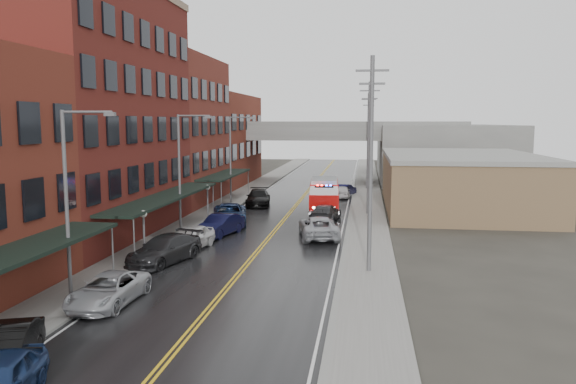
{
  "coord_description": "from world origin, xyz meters",
  "views": [
    {
      "loc": [
        6.9,
        -16.07,
        8.46
      ],
      "look_at": [
        0.95,
        27.03,
        3.0
      ],
      "focal_mm": 35.0,
      "sensor_mm": 36.0,
      "label": 1
    }
  ],
  "objects": [
    {
      "name": "parked_car_left_2",
      "position": [
        -4.83,
        7.83,
        0.71
      ],
      "size": [
        2.53,
        5.18,
        1.42
      ],
      "primitive_type": "imported",
      "rotation": [
        0.0,
        0.0,
        -0.04
      ],
      "color": "#9B9DA2",
      "rests_on": "ground"
    },
    {
      "name": "parked_car_left_7",
      "position": [
        -3.77,
        39.2,
        0.82
      ],
      "size": [
        3.02,
        5.91,
        1.64
      ],
      "primitive_type": "imported",
      "rotation": [
        0.0,
        0.0,
        0.13
      ],
      "color": "black",
      "rests_on": "ground"
    },
    {
      "name": "awning_2",
      "position": [
        -7.49,
        40.5,
        2.99
      ],
      "size": [
        2.6,
        13.0,
        3.09
      ],
      "color": "black",
      "rests_on": "ground"
    },
    {
      "name": "road",
      "position": [
        0.0,
        30.0,
        0.01
      ],
      "size": [
        11.0,
        160.0,
        0.02
      ],
      "primitive_type": "cube",
      "color": "black",
      "rests_on": "ground"
    },
    {
      "name": "utility_pole_1",
      "position": [
        7.2,
        35.0,
        6.31
      ],
      "size": [
        1.8,
        0.24,
        12.0
      ],
      "color": "#59595B",
      "rests_on": "ground"
    },
    {
      "name": "street_lamp_2",
      "position": [
        -6.55,
        40.0,
        5.19
      ],
      "size": [
        2.64,
        0.22,
        9.0
      ],
      "color": "#59595B",
      "rests_on": "ground"
    },
    {
      "name": "parked_car_right_1",
      "position": [
        3.6,
        31.23,
        0.73
      ],
      "size": [
        2.72,
        5.27,
        1.46
      ],
      "primitive_type": "imported",
      "rotation": [
        0.0,
        0.0,
        3.0
      ],
      "color": "#28292B",
      "rests_on": "ground"
    },
    {
      "name": "parked_car_left_5",
      "position": [
        -3.76,
        24.07,
        0.8
      ],
      "size": [
        2.88,
        5.11,
        1.6
      ],
      "primitive_type": "imported",
      "rotation": [
        0.0,
        0.0,
        -0.26
      ],
      "color": "black",
      "rests_on": "ground"
    },
    {
      "name": "parked_car_right_2",
      "position": [
        4.44,
        46.2,
        0.7
      ],
      "size": [
        1.79,
        4.18,
        1.41
      ],
      "primitive_type": "imported",
      "rotation": [
        0.0,
        0.0,
        3.17
      ],
      "color": "silver",
      "rests_on": "ground"
    },
    {
      "name": "utility_pole_2",
      "position": [
        7.2,
        55.0,
        6.31
      ],
      "size": [
        1.8,
        0.24,
        12.0
      ],
      "color": "#59595B",
      "rests_on": "ground"
    },
    {
      "name": "parked_car_right_3",
      "position": [
        4.61,
        47.86,
        0.7
      ],
      "size": [
        2.75,
        4.49,
        1.4
      ],
      "primitive_type": "imported",
      "rotation": [
        0.0,
        0.0,
        2.82
      ],
      "color": "black",
      "rests_on": "ground"
    },
    {
      "name": "parked_car_left_6",
      "position": [
        -4.22,
        28.8,
        0.83
      ],
      "size": [
        3.98,
        6.44,
        1.66
      ],
      "primitive_type": "imported",
      "rotation": [
        0.0,
        0.0,
        0.21
      ],
      "color": "navy",
      "rests_on": "ground"
    },
    {
      "name": "brick_building_b",
      "position": [
        -13.3,
        23.0,
        9.0
      ],
      "size": [
        9.0,
        20.0,
        18.0
      ],
      "primitive_type": "cube",
      "color": "maroon",
      "rests_on": "ground"
    },
    {
      "name": "street_lamp_1",
      "position": [
        -6.55,
        24.0,
        5.19
      ],
      "size": [
        2.64,
        0.22,
        9.0
      ],
      "color": "#59595B",
      "rests_on": "ground"
    },
    {
      "name": "parked_car_left_3",
      "position": [
        -5.0,
        15.7,
        0.82
      ],
      "size": [
        3.85,
        6.07,
        1.64
      ],
      "primitive_type": "imported",
      "rotation": [
        0.0,
        0.0,
        -0.3
      ],
      "color": "black",
      "rests_on": "ground"
    },
    {
      "name": "right_far_block",
      "position": [
        18.0,
        70.0,
        4.0
      ],
      "size": [
        18.0,
        30.0,
        8.0
      ],
      "primitive_type": "cube",
      "color": "slate",
      "rests_on": "ground"
    },
    {
      "name": "utility_pole_0",
      "position": [
        7.2,
        15.0,
        6.31
      ],
      "size": [
        1.8,
        0.24,
        12.0
      ],
      "color": "#59595B",
      "rests_on": "ground"
    },
    {
      "name": "fire_truck",
      "position": [
        3.12,
        36.43,
        1.64
      ],
      "size": [
        3.76,
        8.46,
        3.03
      ],
      "rotation": [
        0.0,
        0.0,
        0.06
      ],
      "color": "#A20907",
      "rests_on": "ground"
    },
    {
      "name": "curb_right",
      "position": [
        5.65,
        30.0,
        0.07
      ],
      "size": [
        0.3,
        160.0,
        0.15
      ],
      "primitive_type": "cube",
      "color": "gray",
      "rests_on": "ground"
    },
    {
      "name": "sidewalk_right",
      "position": [
        7.3,
        30.0,
        0.07
      ],
      "size": [
        3.0,
        160.0,
        0.15
      ],
      "primitive_type": "cube",
      "color": "slate",
      "rests_on": "ground"
    },
    {
      "name": "globe_lamp_2",
      "position": [
        -6.4,
        30.0,
        2.31
      ],
      "size": [
        0.44,
        0.44,
        3.12
      ],
      "color": "#59595B",
      "rests_on": "ground"
    },
    {
      "name": "globe_lamp_1",
      "position": [
        -6.4,
        16.0,
        2.31
      ],
      "size": [
        0.44,
        0.44,
        3.12
      ],
      "color": "#59595B",
      "rests_on": "ground"
    },
    {
      "name": "street_lamp_0",
      "position": [
        -6.55,
        8.0,
        5.19
      ],
      "size": [
        2.64,
        0.22,
        9.0
      ],
      "color": "#59595B",
      "rests_on": "ground"
    },
    {
      "name": "parked_car_left_1",
      "position": [
        -5.0,
        0.3,
        0.82
      ],
      "size": [
        3.32,
        5.29,
        1.65
      ],
      "primitive_type": "imported",
      "rotation": [
        0.0,
        0.0,
        0.34
      ],
      "color": "black",
      "rests_on": "ground"
    },
    {
      "name": "sidewalk_left",
      "position": [
        -7.3,
        30.0,
        0.07
      ],
      "size": [
        3.0,
        160.0,
        0.15
      ],
      "primitive_type": "cube",
      "color": "slate",
      "rests_on": "ground"
    },
    {
      "name": "tan_building",
      "position": [
        16.0,
        40.0,
        2.5
      ],
      "size": [
        14.0,
        22.0,
        5.0
      ],
      "primitive_type": "cube",
      "color": "brown",
      "rests_on": "ground"
    },
    {
      "name": "brick_building_far",
      "position": [
        -13.3,
        58.0,
        6.0
      ],
      "size": [
        9.0,
        20.0,
        12.0
      ],
      "primitive_type": "cube",
      "color": "maroon",
      "rests_on": "ground"
    },
    {
      "name": "awning_0",
      "position": [
        -7.49,
        4.0,
        2.99
      ],
      "size": [
        2.6,
        16.0,
        3.09
      ],
      "color": "black",
      "rests_on": "ground"
    },
    {
      "name": "parked_car_left_4",
      "position": [
        -4.55,
        19.36,
        0.79
      ],
      "size": [
        2.58,
        4.89,
        1.59
      ],
      "primitive_type": "imported",
      "rotation": [
        0.0,
        0.0,
        -0.16
      ],
      "color": "silver",
      "rests_on": "ground"
    },
    {
      "name": "curb_left",
      "position": [
        -5.65,
        30.0,
        0.07
      ],
      "size": [
        0.3,
        160.0,
        0.15
      ],
      "primitive_type": "cube",
      "color": "gray",
      "rests_on": "ground"
    },
    {
      "name": "awning_1",
      "position": [
        -7.49,
        23.0,
        2.99
      ],
      "size": [
        2.6,
        18.0,
        3.09
      ],
      "color": "black",
      "rests_on": "ground"
    },
    {
      "name": "overpass",
      "position": [
        0.0,
        62.0,
        5.99
      ],
      "size": [
        40.0,
        10.0,
        7.5
      ],
      "color": "slate",
      "rests_on": "ground"
    },
    {
      "name": "parked_car_right_0",
      "position": [
        3.6,
        24.24,
        0.8
      ],
      "size": [
        3.65,
        6.13,
        1.6
      ],
      "primitive_type": "imported",
      "rotation": [
        0.0,
        0.0,
        3.32
      ],
      "color": "#97999F",
      "rests_on": "ground"
    },
    {
      "name": "brick_building_c",
      "position": [
        -13.3,
        40.5,
        7.5
      ],
      "size": [
        9.0,
        15.0,
        15.0
      ],
      "primitive_type": "cube",
      "color": "maroon",
      "rests_on": "ground"
    }
  ]
}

